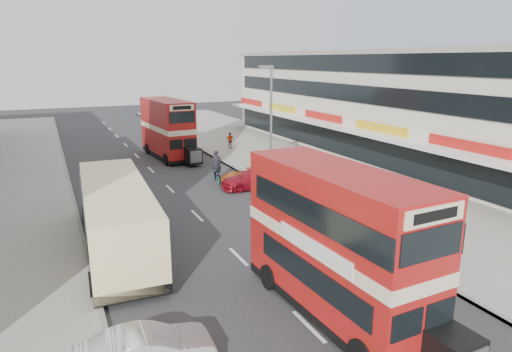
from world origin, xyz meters
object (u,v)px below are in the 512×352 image
bus_second (168,128)px  pedestrian_near (308,177)px  coach (117,214)px  street_lamp (270,117)px  car_left_front (146,352)px  cyclist (217,172)px  car_right_a (255,179)px  pedestrian_far (230,140)px  car_right_b (249,176)px  bus_main (337,243)px

bus_second → pedestrian_near: bus_second is taller
bus_second → coach: 20.35m
street_lamp → car_left_front: (-11.81, -16.00, -4.15)m
coach → cyclist: 12.38m
car_right_a → pedestrian_far: size_ratio=3.03×
street_lamp → car_right_a: 4.30m
car_right_b → cyclist: 2.33m
street_lamp → car_right_b: (-1.12, 1.00, -4.22)m
coach → pedestrian_far: bearing=59.1°
car_left_front → pedestrian_near: (13.17, 13.18, 0.45)m
coach → pedestrian_far: coach is taller
car_right_b → cyclist: cyclist is taller
car_right_b → car_right_a: bearing=-0.9°
car_right_b → pedestrian_far: bearing=168.3°
car_right_a → cyclist: (-1.80, 2.55, 0.10)m
pedestrian_far → bus_main: bearing=-107.1°
bus_second → coach: bus_second is taller
street_lamp → car_right_b: bearing=138.3°
street_lamp → car_left_front: street_lamp is taller
car_left_front → pedestrian_far: size_ratio=2.53×
street_lamp → bus_second: bearing=108.4°
street_lamp → cyclist: street_lamp is taller
street_lamp → pedestrian_far: (2.25, 13.10, -3.87)m
bus_main → car_right_a: bearing=-107.3°
cyclist → car_right_b: bearing=-30.0°
coach → pedestrian_far: (13.43, 20.02, -0.78)m
car_right_b → pedestrian_near: bearing=36.9°
bus_second → car_right_b: 11.65m
coach → pedestrian_near: coach is taller
bus_second → pedestrian_near: bearing=105.2°
bus_second → car_right_a: (2.80, -12.31, -1.93)m
car_left_front → cyclist: (8.78, 18.34, 0.13)m
street_lamp → cyclist: size_ratio=3.55×
car_left_front → street_lamp: bearing=-34.7°
bus_main → cyclist: (2.25, 17.94, -1.82)m
car_right_b → cyclist: bearing=-121.3°
car_left_front → car_right_b: (10.68, 17.00, -0.07)m
car_left_front → cyclist: size_ratio=1.69×
bus_main → car_right_b: (4.15, 16.60, -2.03)m
car_left_front → car_right_a: 19.00m
car_left_front → cyclist: bearing=-23.8°
coach → car_right_b: 12.86m
car_left_front → car_right_b: car_left_front is taller
street_lamp → car_left_front: 20.31m
pedestrian_far → cyclist: (-5.27, -10.76, -0.15)m
pedestrian_far → bus_second: bearing=-173.4°
bus_second → pedestrian_far: 6.57m
pedestrian_far → car_right_b: bearing=-108.0°
street_lamp → bus_second: 12.93m
street_lamp → car_right_b: street_lamp is taller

